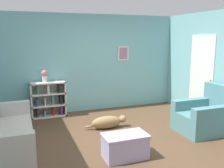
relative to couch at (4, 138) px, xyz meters
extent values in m
plane|color=brown|center=(2.06, 0.03, -0.34)|extent=(14.00, 14.00, 0.00)
cube|color=#7AB7BC|center=(2.06, 2.28, 0.96)|extent=(5.60, 0.10, 2.60)
cube|color=silver|center=(3.06, 2.22, 1.21)|extent=(0.32, 0.02, 0.40)
cube|color=#A37089|center=(3.06, 2.21, 1.21)|extent=(0.24, 0.01, 0.32)
cube|color=white|center=(4.55, 0.73, 0.68)|extent=(0.02, 0.84, 2.05)
sphere|color=tan|center=(4.53, 0.38, 0.66)|extent=(0.05, 0.05, 0.05)
cube|color=beige|center=(0.05, 0.00, -0.10)|extent=(0.81, 1.95, 0.48)
cube|color=beige|center=(0.05, -0.89, 0.26)|extent=(0.81, 0.16, 0.25)
cube|color=beige|center=(0.05, 0.89, 0.26)|extent=(0.81, 0.16, 0.25)
cube|color=silver|center=(0.53, 2.04, 0.10)|extent=(0.04, 0.34, 0.89)
cube|color=silver|center=(1.36, 2.04, 0.10)|extent=(0.04, 0.34, 0.89)
cube|color=silver|center=(0.94, 2.20, 0.10)|extent=(0.86, 0.02, 0.89)
cube|color=silver|center=(0.94, 2.04, -0.32)|extent=(0.86, 0.34, 0.04)
cube|color=silver|center=(0.94, 2.04, -0.05)|extent=(0.86, 0.34, 0.04)
cube|color=silver|center=(0.94, 2.04, 0.25)|extent=(0.86, 0.34, 0.04)
cube|color=silver|center=(0.94, 2.04, 0.53)|extent=(0.86, 0.34, 0.04)
cube|color=black|center=(0.64, 2.03, -0.23)|extent=(0.03, 0.25, 0.19)
cube|color=#234C9E|center=(0.66, 2.03, 0.06)|extent=(0.03, 0.25, 0.17)
cube|color=#287A3D|center=(0.68, 2.03, 0.37)|extent=(0.03, 0.25, 0.19)
cube|color=#60939E|center=(0.83, 2.03, -0.24)|extent=(0.04, 0.25, 0.17)
cube|color=silver|center=(0.85, 2.03, 0.07)|extent=(0.03, 0.25, 0.20)
cube|color=silver|center=(0.94, 2.03, 0.38)|extent=(0.05, 0.25, 0.22)
cube|color=#B22823|center=(1.04, 2.03, -0.23)|extent=(0.04, 0.25, 0.18)
cube|color=#60939E|center=(1.04, 2.03, 0.09)|extent=(0.03, 0.25, 0.23)
cube|color=black|center=(1.21, 2.03, 0.39)|extent=(0.03, 0.25, 0.23)
cube|color=#7A2D84|center=(1.25, 2.03, -0.21)|extent=(0.04, 0.25, 0.23)
cube|color=black|center=(1.24, 2.03, 0.08)|extent=(0.05, 0.25, 0.22)
cube|color=slate|center=(3.91, -0.18, -0.13)|extent=(1.06, 0.86, 0.42)
cube|color=slate|center=(4.35, -0.18, 0.36)|extent=(0.18, 0.86, 0.57)
cube|color=slate|center=(3.91, -0.52, 0.19)|extent=(1.06, 0.18, 0.22)
cube|color=slate|center=(3.91, 0.17, 0.19)|extent=(1.06, 0.18, 0.22)
cube|color=#ADA3CC|center=(1.88, -0.69, -0.14)|extent=(0.71, 0.42, 0.41)
cube|color=#BBB0DC|center=(1.88, -0.69, 0.05)|extent=(0.74, 0.44, 0.03)
ellipsoid|color=#9E7A4C|center=(2.04, 0.71, -0.20)|extent=(0.69, 0.25, 0.28)
sphere|color=#9E7A4C|center=(2.43, 0.71, -0.17)|extent=(0.17, 0.17, 0.17)
ellipsoid|color=#9E7A4C|center=(1.65, 0.75, -0.27)|extent=(0.20, 0.05, 0.05)
cylinder|color=silver|center=(0.88, 2.04, 0.63)|extent=(0.12, 0.12, 0.16)
sphere|color=#E06B70|center=(0.88, 2.04, 0.77)|extent=(0.15, 0.15, 0.15)
camera|label=1|loc=(0.32, -4.26, 1.64)|focal=40.00mm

